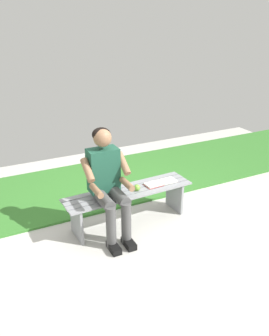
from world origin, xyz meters
TOP-DOWN VIEW (x-y plane):
  - ground_plane at (0.99, 1.00)m, footprint 10.00×7.00m
  - grass_strip at (0.00, -1.17)m, footprint 9.00×1.65m
  - bench_near at (0.00, -0.00)m, footprint 1.60×0.45m
  - person_seated at (0.31, 0.10)m, footprint 0.50×0.69m
  - apple at (-0.09, 0.04)m, footprint 0.08×0.08m
  - book_open at (-0.44, 0.00)m, footprint 0.42×0.18m

SIDE VIEW (x-z plane):
  - ground_plane at x=0.99m, z-range -0.04..0.00m
  - grass_strip at x=0.00m, z-range 0.00..0.03m
  - bench_near at x=0.00m, z-range 0.11..0.55m
  - book_open at x=-0.44m, z-range 0.44..0.46m
  - apple at x=-0.09m, z-range 0.44..0.51m
  - person_seated at x=0.31m, z-range 0.06..1.30m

